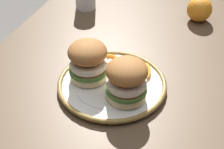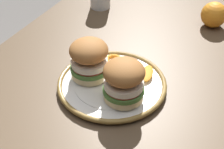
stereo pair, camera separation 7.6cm
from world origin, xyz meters
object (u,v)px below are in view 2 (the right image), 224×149
at_px(sandwich_half_right, 89,58).
at_px(whole_orange, 214,15).
at_px(dinner_plate, 112,84).
at_px(dining_table, 123,124).
at_px(sandwich_half_left, 124,80).

xyz_separation_m(sandwich_half_right, whole_orange, (0.41, -0.20, -0.03)).
relative_size(dinner_plate, whole_orange, 3.41).
bearing_deg(whole_orange, dining_table, 166.27).
height_order(dinner_plate, whole_orange, whole_orange).
relative_size(sandwich_half_left, sandwich_half_right, 1.08).
height_order(sandwich_half_right, whole_orange, sandwich_half_right).
bearing_deg(sandwich_half_right, dining_table, -98.74).
distance_m(dinner_plate, sandwich_half_left, 0.09).
height_order(dining_table, sandwich_half_right, sandwich_half_right).
height_order(dining_table, sandwich_half_left, sandwich_half_left).
xyz_separation_m(sandwich_half_left, whole_orange, (0.44, -0.09, -0.03)).
height_order(dining_table, whole_orange, whole_orange).
bearing_deg(sandwich_half_left, dining_table, 24.02).
bearing_deg(whole_orange, sandwich_half_left, 167.94).
height_order(dinner_plate, sandwich_half_right, sandwich_half_right).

